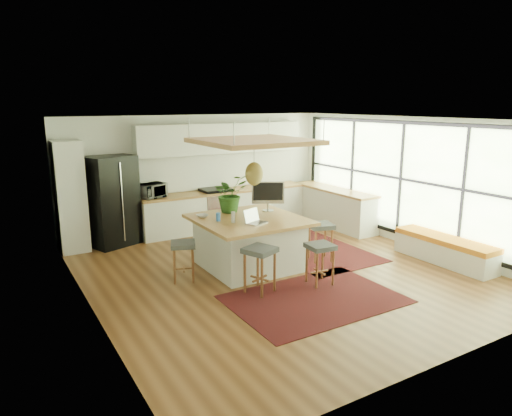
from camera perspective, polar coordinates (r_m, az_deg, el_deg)
floor at (r=8.48m, az=2.92°, el=-7.76°), size 7.00×7.00×0.00m
ceiling at (r=7.94m, az=3.15°, el=10.79°), size 7.00×7.00×0.00m
wall_back at (r=11.13m, az=-7.07°, el=4.33°), size 6.50×0.00×6.50m
wall_front at (r=5.64m, az=23.31°, el=-5.08°), size 6.50×0.00×6.50m
wall_left at (r=6.89m, az=-20.07°, el=-1.67°), size 0.00×7.00×7.00m
wall_right at (r=10.25m, az=18.33°, el=3.04°), size 0.00×7.00×7.00m
window_wall at (r=10.22m, az=18.24°, el=3.30°), size 0.10×6.20×2.60m
pantry at (r=10.05m, az=-21.83°, el=1.27°), size 0.55×0.60×2.25m
back_counter_base at (r=11.25m, az=-3.72°, el=-0.23°), size 4.20×0.60×0.88m
back_counter_top at (r=11.16m, az=-3.76°, el=2.08°), size 4.24×0.64×0.05m
backsplash at (r=11.35m, az=-4.48°, el=4.55°), size 4.20×0.02×0.80m
upper_cabinets at (r=11.12m, az=-4.18°, el=8.53°), size 4.20×0.34×0.70m
range at (r=11.13m, az=-4.87°, el=-0.07°), size 0.76×0.62×1.00m
right_counter_base at (r=11.59m, az=9.53°, el=0.01°), size 0.60×2.50×0.88m
right_counter_top at (r=11.50m, az=9.61°, el=2.25°), size 0.64×2.54×0.05m
window_bench at (r=9.54m, az=22.11°, el=-4.78°), size 0.52×2.00×0.50m
ceiling_panel at (r=8.17m, az=-0.24°, el=6.29°), size 1.86×1.86×0.80m
rug_near at (r=7.39m, az=7.20°, el=-11.01°), size 2.60×1.80×0.01m
rug_right at (r=9.66m, az=7.13°, el=-5.20°), size 1.80×2.60×0.01m
fridge at (r=10.24m, az=-17.30°, el=0.68°), size 1.14×1.02×1.91m
island at (r=8.55m, az=-0.88°, el=-4.27°), size 1.85×1.85×0.93m
stool_near_left at (r=7.46m, az=0.47°, el=-7.78°), size 0.58×0.58×0.75m
stool_near_right at (r=7.86m, az=7.83°, el=-6.81°), size 0.45×0.45×0.70m
stool_right_front at (r=9.02m, az=7.91°, el=-4.22°), size 0.54×0.54×0.73m
stool_right_back at (r=9.53m, az=3.47°, el=-3.17°), size 0.44×0.44×0.75m
stool_left_side at (r=8.04m, az=-8.88°, el=-6.39°), size 0.52×0.52×0.68m
laptop at (r=8.03m, az=0.08°, el=-1.08°), size 0.45×0.47×0.26m
monitor at (r=8.92m, az=1.48°, el=1.26°), size 0.66×0.50×0.59m
microwave at (r=10.45m, az=-12.64°, el=2.28°), size 0.65×0.51×0.39m
island_plant at (r=8.86m, az=-3.20°, el=1.31°), size 0.75×0.81×0.56m
island_bowl at (r=8.54m, az=-6.62°, el=-0.97°), size 0.21×0.21×0.05m
island_bottle_0 at (r=8.24m, az=-4.56°, el=-0.94°), size 0.07×0.07×0.19m
island_bottle_1 at (r=8.09m, az=-2.82°, el=-1.17°), size 0.07×0.07×0.19m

